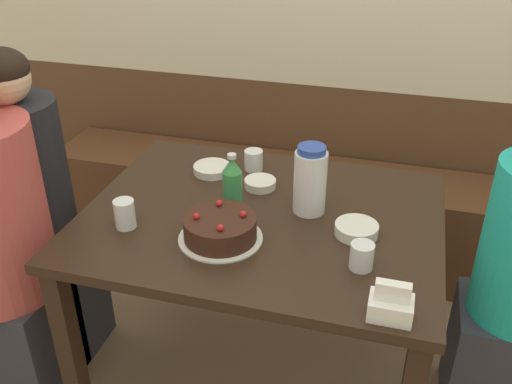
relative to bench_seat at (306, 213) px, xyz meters
name	(u,v)px	position (x,y,z in m)	size (l,w,h in m)	color
ground_plane	(261,373)	(0.00, -0.83, -0.24)	(12.00, 12.00, 0.00)	#846B51
bench_seat	(306,213)	(0.00, 0.00, 0.00)	(2.52, 0.38, 0.47)	#56331E
dining_table	(261,238)	(0.00, -0.83, 0.39)	(1.15, 0.90, 0.73)	black
birthday_cake	(220,229)	(-0.08, -1.00, 0.53)	(0.26, 0.26, 0.10)	white
water_pitcher	(310,180)	(0.14, -0.77, 0.60)	(0.11, 0.11, 0.23)	white
soju_bottle	(232,182)	(-0.10, -0.81, 0.58)	(0.06, 0.06, 0.19)	#388E4C
napkin_holder	(391,305)	(0.44, -1.22, 0.53)	(0.11, 0.08, 0.11)	white
bowl_soup_white	(212,169)	(-0.25, -0.60, 0.50)	(0.14, 0.14, 0.03)	white
bowl_rice_small	(260,183)	(-0.05, -0.66, 0.50)	(0.11, 0.11, 0.03)	white
bowl_side_dish	(356,229)	(0.31, -0.87, 0.51)	(0.13, 0.13, 0.04)	white
glass_water_tall	(362,256)	(0.35, -1.03, 0.53)	(0.07, 0.07, 0.08)	silver
glass_tumbler_short	(254,160)	(-0.11, -0.53, 0.53)	(0.07, 0.07, 0.08)	silver
glass_shot_small	(125,214)	(-0.39, -1.02, 0.54)	(0.07, 0.07, 0.09)	silver
person_grey_tee	(36,227)	(-0.84, -0.90, 0.33)	(0.34, 0.30, 1.23)	#33333D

